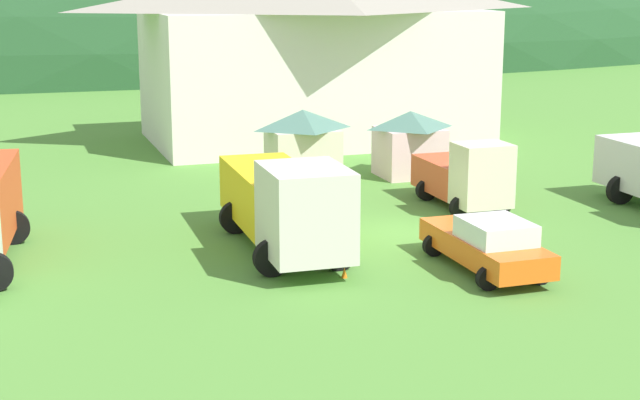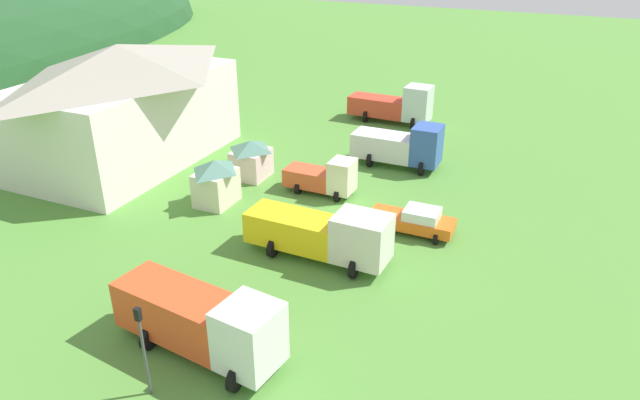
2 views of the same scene
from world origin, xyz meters
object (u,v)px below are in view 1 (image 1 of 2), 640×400
Objects in this scene: play_shed_cream at (303,146)px; traffic_cone_near_pickup at (344,278)px; flatbed_truck_yellow at (286,202)px; depot_building at (314,50)px; service_pickup_orange at (487,244)px; play_shed_pink at (410,143)px; light_truck_cream at (466,176)px.

play_shed_cream is 12.96m from traffic_cone_near_pickup.
flatbed_truck_yellow is 13.59× the size of traffic_cone_near_pickup.
flatbed_truck_yellow is at bearing -110.52° from depot_building.
traffic_cone_near_pickup is at bearing -99.51° from service_pickup_orange.
service_pickup_orange is 4.38m from traffic_cone_near_pickup.
light_truck_cream is (-0.45, -6.20, -0.20)m from play_shed_pink.
traffic_cone_near_pickup is at bearing -120.95° from play_shed_pink.
play_shed_cream is 0.37× the size of flatbed_truck_yellow.
depot_building is 29.26× the size of traffic_cone_near_pickup.
play_shed_pink is at bearing 1.69° from play_shed_cream.
play_shed_cream is 13.38m from service_pickup_orange.
depot_building is 6.36× the size of play_shed_pink.
play_shed_cream is 5.07× the size of traffic_cone_near_pickup.
service_pickup_orange is (5.11, -3.68, -0.82)m from flatbed_truck_yellow.
depot_building reaches higher than service_pickup_orange.
light_truck_cream is (4.46, -6.06, -0.36)m from play_shed_cream.
traffic_cone_near_pickup is (-2.72, -12.57, -1.62)m from play_shed_cream.
traffic_cone_near_pickup is at bearing -106.08° from depot_building.
service_pickup_orange is at bearing -104.16° from play_shed_pink.
light_truck_cream is 8.02× the size of traffic_cone_near_pickup.
service_pickup_orange is (1.52, -13.27, -0.79)m from play_shed_cream.
service_pickup_orange reaches higher than traffic_cone_near_pickup.
play_shed_pink is at bearing -84.68° from depot_building.
light_truck_cream is at bearing 157.76° from service_pickup_orange.
depot_building is at bearing 161.00° from flatbed_truck_yellow.
traffic_cone_near_pickup is (-7.18, -6.51, -1.27)m from light_truck_cream.
depot_building reaches higher than play_shed_pink.
play_shed_cream is 1.10× the size of play_shed_pink.
play_shed_pink is 0.34× the size of flatbed_truck_yellow.
play_shed_cream is 0.63× the size of light_truck_cream.
play_shed_cream reaches higher than service_pickup_orange.
play_shed_pink reaches higher than light_truck_cream.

